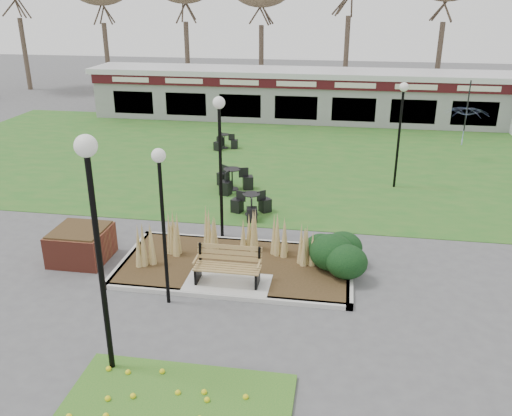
% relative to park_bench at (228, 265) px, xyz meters
% --- Properties ---
extents(ground, '(100.00, 100.00, 0.00)m').
position_rel_park_bench_xyz_m(ground, '(0.00, -0.25, -0.59)').
color(ground, '#515154').
rests_on(ground, ground).
extents(lawn, '(34.00, 16.00, 0.02)m').
position_rel_park_bench_xyz_m(lawn, '(0.00, 11.75, -0.58)').
color(lawn, '#246720').
rests_on(lawn, ground).
extents(planting_bed, '(6.75, 3.40, 1.27)m').
position_rel_park_bench_xyz_m(planting_bed, '(1.27, 1.10, -0.22)').
color(planting_bed, '#362A15').
rests_on(planting_bed, ground).
extents(park_bench, '(1.70, 0.66, 0.93)m').
position_rel_park_bench_xyz_m(park_bench, '(0.00, 0.00, 0.00)').
color(park_bench, '#A17949').
rests_on(park_bench, ground).
extents(brick_planter, '(1.50, 1.50, 0.95)m').
position_rel_park_bench_xyz_m(brick_planter, '(-4.40, 0.75, -0.11)').
color(brick_planter, brown).
rests_on(brick_planter, ground).
extents(food_pavilion, '(24.60, 3.40, 2.90)m').
position_rel_park_bench_xyz_m(food_pavilion, '(0.00, 19.71, 0.89)').
color(food_pavilion, '#98989A').
rests_on(food_pavilion, ground).
extents(lamp_post_near_left, '(0.40, 0.40, 4.86)m').
position_rel_park_bench_xyz_m(lamp_post_near_left, '(-1.60, -3.69, 2.95)').
color(lamp_post_near_left, black).
rests_on(lamp_post_near_left, ground).
extents(lamp_post_near_right, '(0.32, 0.32, 3.90)m').
position_rel_park_bench_xyz_m(lamp_post_near_right, '(-1.28, -1.05, 2.26)').
color(lamp_post_near_right, black).
rests_on(lamp_post_near_right, ground).
extents(lamp_post_mid_left, '(0.36, 0.36, 4.34)m').
position_rel_park_bench_xyz_m(lamp_post_mid_left, '(-0.83, 2.95, 2.57)').
color(lamp_post_mid_left, black).
rests_on(lamp_post_mid_left, ground).
extents(lamp_post_far_right, '(0.33, 0.33, 4.03)m').
position_rel_park_bench_xyz_m(lamp_post_far_right, '(4.79, 8.44, 2.35)').
color(lamp_post_far_right, black).
rests_on(lamp_post_far_right, ground).
extents(bistro_set_a, '(1.16, 1.28, 0.68)m').
position_rel_park_bench_xyz_m(bistro_set_a, '(-2.94, 12.84, -0.34)').
color(bistro_set_a, black).
rests_on(bistro_set_a, ground).
extents(bistro_set_b, '(1.40, 1.36, 0.76)m').
position_rel_park_bench_xyz_m(bistro_set_b, '(-0.22, 4.75, -0.32)').
color(bistro_set_b, black).
rests_on(bistro_set_b, ground).
extents(bistro_set_c, '(1.52, 1.49, 0.83)m').
position_rel_park_bench_xyz_m(bistro_set_c, '(-1.37, 7.12, -0.29)').
color(bistro_set_c, black).
rests_on(bistro_set_c, ground).
extents(patio_umbrella, '(2.07, 2.10, 2.43)m').
position_rel_park_bench_xyz_m(patio_umbrella, '(8.00, 12.75, 0.95)').
color(patio_umbrella, black).
rests_on(patio_umbrella, ground).
extents(car_black, '(3.93, 2.00, 1.24)m').
position_rel_park_bench_xyz_m(car_black, '(-10.60, 20.75, 0.03)').
color(car_black, black).
rests_on(car_black, ground).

